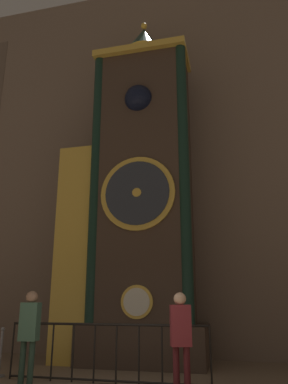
% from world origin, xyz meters
% --- Properties ---
extents(cathedral_back_wall, '(24.00, 0.32, 12.86)m').
position_xyz_m(cathedral_back_wall, '(-0.09, 6.24, 6.42)').
color(cathedral_back_wall, '#7A6656').
rests_on(cathedral_back_wall, ground_plane).
extents(clock_tower, '(3.98, 1.84, 10.19)m').
position_xyz_m(clock_tower, '(-0.50, 4.80, 4.33)').
color(clock_tower, '#423328').
rests_on(clock_tower, ground_plane).
extents(railing_fence, '(4.15, 0.05, 1.11)m').
position_xyz_m(railing_fence, '(-0.44, 2.56, 0.61)').
color(railing_fence, black).
rests_on(railing_fence, ground_plane).
extents(visitor_near, '(0.36, 0.25, 1.72)m').
position_xyz_m(visitor_near, '(-1.68, 1.76, 1.05)').
color(visitor_near, '#213427').
rests_on(visitor_near, ground_plane).
extents(visitor_far, '(0.39, 0.31, 1.68)m').
position_xyz_m(visitor_far, '(1.19, 1.74, 1.02)').
color(visitor_far, '#461518').
rests_on(visitor_far, ground_plane).
extents(stanchion_post, '(0.28, 0.28, 0.99)m').
position_xyz_m(stanchion_post, '(-2.86, 2.70, 0.32)').
color(stanchion_post, gray).
rests_on(stanchion_post, ground_plane).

